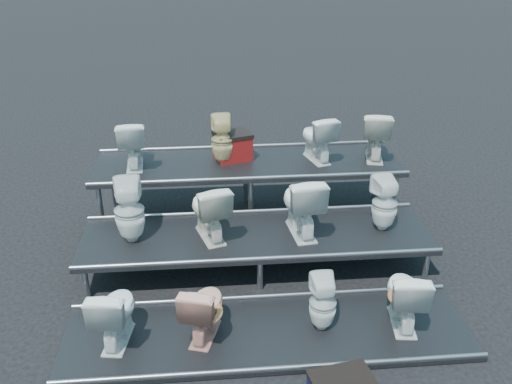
{
  "coord_description": "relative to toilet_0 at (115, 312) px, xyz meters",
  "views": [
    {
      "loc": [
        -0.54,
        -5.96,
        3.95
      ],
      "look_at": [
        0.01,
        0.1,
        0.98
      ],
      "focal_mm": 40.0,
      "sensor_mm": 36.0,
      "label": 1
    }
  ],
  "objects": [
    {
      "name": "toilet_7",
      "position": [
        3.09,
        1.3,
        0.41
      ],
      "size": [
        0.36,
        0.37,
        0.69
      ],
      "primitive_type": "imported",
      "rotation": [
        0.0,
        0.0,
        3.33
      ],
      "color": "white",
      "rests_on": "tier_mid"
    },
    {
      "name": "red_crate",
      "position": [
        1.33,
        2.73,
        0.63
      ],
      "size": [
        0.56,
        0.5,
        0.34
      ],
      "primitive_type": "cube",
      "rotation": [
        0.0,
        0.0,
        0.29
      ],
      "color": "maroon",
      "rests_on": "tier_back"
    },
    {
      "name": "tier_mid",
      "position": [
        1.53,
        1.3,
        -0.17
      ],
      "size": [
        4.2,
        1.2,
        0.46
      ],
      "primitive_type": "cube",
      "color": "black",
      "rests_on": "ground"
    },
    {
      "name": "toilet_0",
      "position": [
        0.0,
        0.0,
        0.0
      ],
      "size": [
        0.48,
        0.71,
        0.68
      ],
      "primitive_type": "imported",
      "rotation": [
        0.0,
        0.0,
        2.99
      ],
      "color": "white",
      "rests_on": "tier_front"
    },
    {
      "name": "toilet_2",
      "position": [
        2.1,
        0.0,
        -0.03
      ],
      "size": [
        0.29,
        0.29,
        0.62
      ],
      "primitive_type": "imported",
      "rotation": [
        0.0,
        0.0,
        3.16
      ],
      "color": "white",
      "rests_on": "tier_front"
    },
    {
      "name": "ground",
      "position": [
        1.53,
        1.3,
        -0.4
      ],
      "size": [
        80.0,
        80.0,
        0.0
      ],
      "primitive_type": "plane",
      "color": "black",
      "rests_on": "ground"
    },
    {
      "name": "toilet_3",
      "position": [
        2.95,
        0.0,
        0.01
      ],
      "size": [
        0.47,
        0.73,
        0.7
      ],
      "primitive_type": "imported",
      "rotation": [
        0.0,
        0.0,
        3.01
      ],
      "color": "white",
      "rests_on": "tier_front"
    },
    {
      "name": "toilet_8",
      "position": [
        -0.02,
        2.6,
        0.79
      ],
      "size": [
        0.42,
        0.68,
        0.66
      ],
      "primitive_type": "imported",
      "rotation": [
        0.0,
        0.0,
        3.21
      ],
      "color": "white",
      "rests_on": "tier_back"
    },
    {
      "name": "toilet_11",
      "position": [
        3.31,
        2.6,
        0.81
      ],
      "size": [
        0.52,
        0.75,
        0.69
      ],
      "primitive_type": "imported",
      "rotation": [
        0.0,
        0.0,
        2.93
      ],
      "color": "silver",
      "rests_on": "tier_back"
    },
    {
      "name": "toilet_4",
      "position": [
        0.05,
        1.3,
        0.45
      ],
      "size": [
        0.39,
        0.4,
        0.78
      ],
      "primitive_type": "imported",
      "rotation": [
        0.0,
        0.0,
        3.26
      ],
      "color": "white",
      "rests_on": "tier_mid"
    },
    {
      "name": "toilet_5",
      "position": [
        0.97,
        1.3,
        0.42
      ],
      "size": [
        0.58,
        0.78,
        0.71
      ],
      "primitive_type": "imported",
      "rotation": [
        0.0,
        0.0,
        3.43
      ],
      "color": "silver",
      "rests_on": "tier_mid"
    },
    {
      "name": "toilet_6",
      "position": [
        2.07,
        1.3,
        0.45
      ],
      "size": [
        0.52,
        0.81,
        0.78
      ],
      "primitive_type": "imported",
      "rotation": [
        0.0,
        0.0,
        3.26
      ],
      "color": "white",
      "rests_on": "tier_mid"
    },
    {
      "name": "toilet_1",
      "position": [
        0.88,
        0.0,
        -0.01
      ],
      "size": [
        0.54,
        0.72,
        0.65
      ],
      "primitive_type": "imported",
      "rotation": [
        0.0,
        0.0,
        2.84
      ],
      "color": "#E79E88",
      "rests_on": "tier_front"
    },
    {
      "name": "toilet_9",
      "position": [
        1.19,
        2.6,
        0.8
      ],
      "size": [
        0.32,
        0.33,
        0.68
      ],
      "primitive_type": "imported",
      "rotation": [
        0.0,
        0.0,
        3.21
      ],
      "color": "#DAC682",
      "rests_on": "tier_back"
    },
    {
      "name": "toilet_10",
      "position": [
        2.49,
        2.6,
        0.79
      ],
      "size": [
        0.52,
        0.71,
        0.65
      ],
      "primitive_type": "imported",
      "rotation": [
        0.0,
        0.0,
        3.41
      ],
      "color": "white",
      "rests_on": "tier_back"
    },
    {
      "name": "tier_front",
      "position": [
        1.53,
        0.0,
        -0.37
      ],
      "size": [
        4.2,
        1.2,
        0.06
      ],
      "primitive_type": "cube",
      "color": "black",
      "rests_on": "ground"
    },
    {
      "name": "tier_back",
      "position": [
        1.53,
        2.6,
        0.03
      ],
      "size": [
        4.2,
        1.2,
        0.86
      ],
      "primitive_type": "cube",
      "color": "black",
      "rests_on": "ground"
    }
  ]
}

